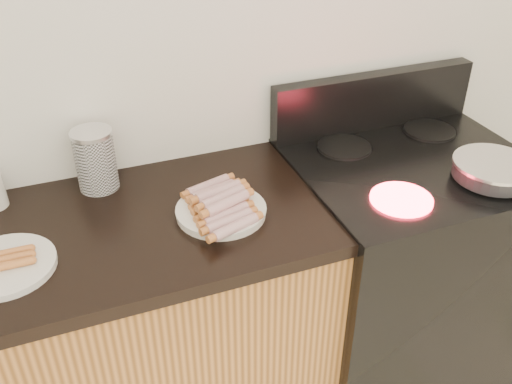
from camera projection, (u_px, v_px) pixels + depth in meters
name	position (u px, v px, depth m)	size (l,w,h in m)	color
wall_back	(142.00, 42.00, 1.63)	(4.00, 0.04, 2.60)	silver
stove	(398.00, 271.00, 2.07)	(0.76, 0.65, 0.91)	black
stove_panel	(374.00, 101.00, 2.00)	(0.76, 0.06, 0.20)	black
burner_near_left	(401.00, 199.00, 1.64)	(0.18, 0.18, 0.01)	#FF1E2D
burner_near_right	(496.00, 177.00, 1.74)	(0.18, 0.18, 0.01)	black
burner_far_left	(344.00, 147.00, 1.91)	(0.18, 0.18, 0.01)	black
burner_far_right	(429.00, 131.00, 2.01)	(0.18, 0.18, 0.01)	black
frying_pan	(495.00, 170.00, 1.72)	(0.25, 0.43, 0.05)	black
main_plate	(221.00, 212.00, 1.60)	(0.25, 0.25, 0.02)	white
side_plate	(5.00, 266.00, 1.40)	(0.25, 0.25, 0.02)	white
hotdog_pile	(221.00, 203.00, 1.58)	(0.14, 0.29, 0.05)	maroon
plain_sausages	(3.00, 260.00, 1.39)	(0.13, 0.07, 0.02)	#D37A51
canister	(95.00, 160.00, 1.67)	(0.12, 0.12, 0.19)	silver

